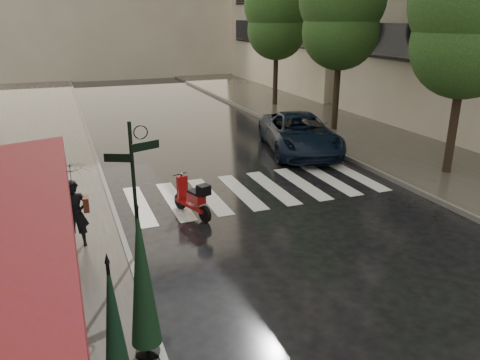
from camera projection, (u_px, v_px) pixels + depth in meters
ground at (236, 319)px, 8.37m from camera, size 120.00×120.00×0.00m
sidewalk_near at (9, 161)px, 17.38m from camera, size 6.00×60.00×0.12m
sidewalk_far at (347, 129)px, 22.41m from camera, size 5.50×60.00×0.12m
curb_near at (94, 152)px, 18.42m from camera, size 0.12×60.00×0.16m
curb_far at (295, 133)px, 21.45m from camera, size 0.12×60.00×0.16m
crosswalk at (257, 189)px, 14.66m from camera, size 7.85×3.20×0.01m
signpost at (134, 180)px, 10.00m from camera, size 1.17×0.29×3.10m
tree_near at (471, 10)px, 14.29m from camera, size 3.80×3.80×7.99m
tree_mid at (342, 5)px, 20.32m from camera, size 3.80×3.80×8.34m
tree_far at (277, 11)px, 26.60m from camera, size 3.80×3.80×8.16m
pedestrian_with_umbrella at (71, 180)px, 10.31m from camera, size 0.99×1.00×2.41m
scooter at (193, 199)px, 12.57m from camera, size 0.76×1.57×1.07m
parked_car at (299, 133)px, 18.56m from camera, size 3.64×5.81×1.50m
parasol_front at (116, 346)px, 5.49m from camera, size 0.45×0.45×2.52m
parasol_back at (142, 278)px, 6.90m from camera, size 0.47×0.47×2.53m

